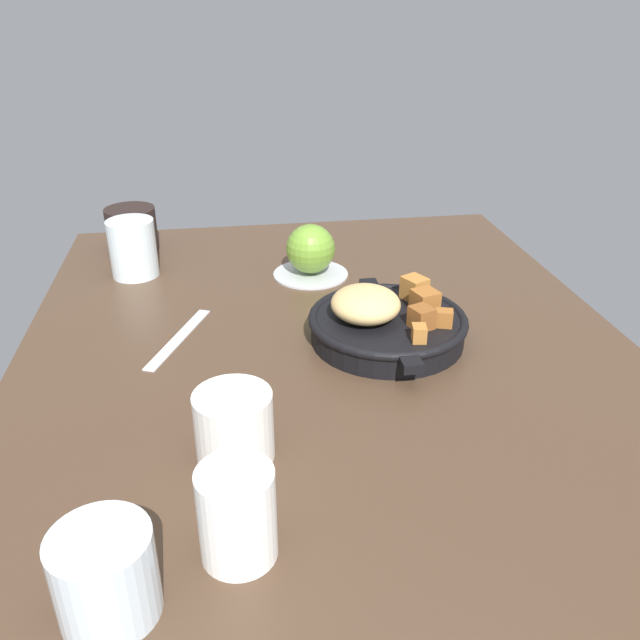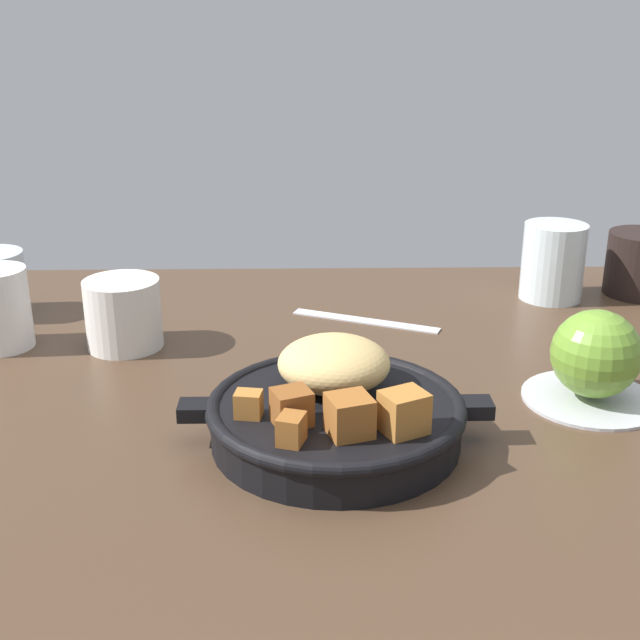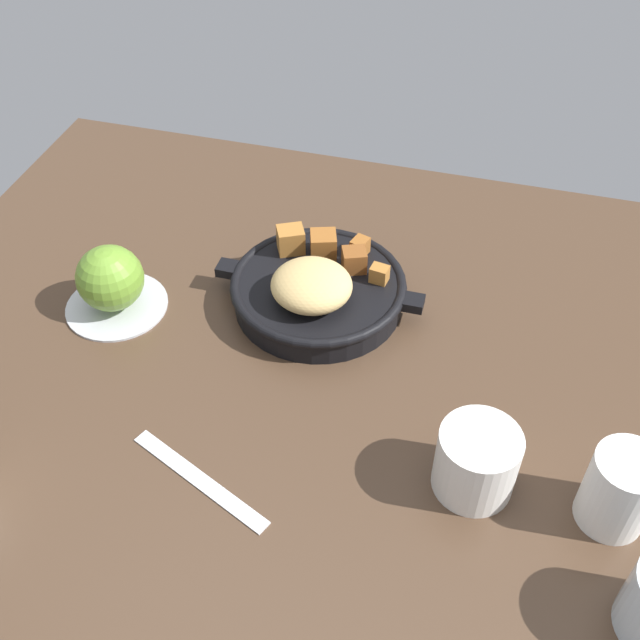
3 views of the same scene
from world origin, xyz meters
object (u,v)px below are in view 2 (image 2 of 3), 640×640
at_px(red_apple, 596,354).
at_px(water_glass_tall, 553,262).
at_px(ceramic_mug_white, 123,314).
at_px(butter_knife, 365,320).
at_px(cast_iron_skillet, 336,409).

distance_m(red_apple, water_glass_tall, 0.28).
height_order(water_glass_tall, ceramic_mug_white, water_glass_tall).
relative_size(red_apple, ceramic_mug_white, 1.01).
height_order(red_apple, butter_knife, red_apple).
distance_m(cast_iron_skillet, water_glass_tall, 0.44).
bearing_deg(red_apple, butter_knife, 132.68).
height_order(red_apple, ceramic_mug_white, red_apple).
bearing_deg(red_apple, cast_iron_skillet, -163.85).
distance_m(water_glass_tall, ceramic_mug_white, 0.50).
relative_size(cast_iron_skillet, ceramic_mug_white, 3.24).
xyz_separation_m(red_apple, butter_knife, (-0.19, 0.20, -0.04)).
bearing_deg(cast_iron_skillet, butter_knife, 80.74).
xyz_separation_m(cast_iron_skillet, water_glass_tall, (0.27, 0.35, 0.02)).
height_order(cast_iron_skillet, butter_knife, cast_iron_skillet).
bearing_deg(ceramic_mug_white, butter_knife, 14.68).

